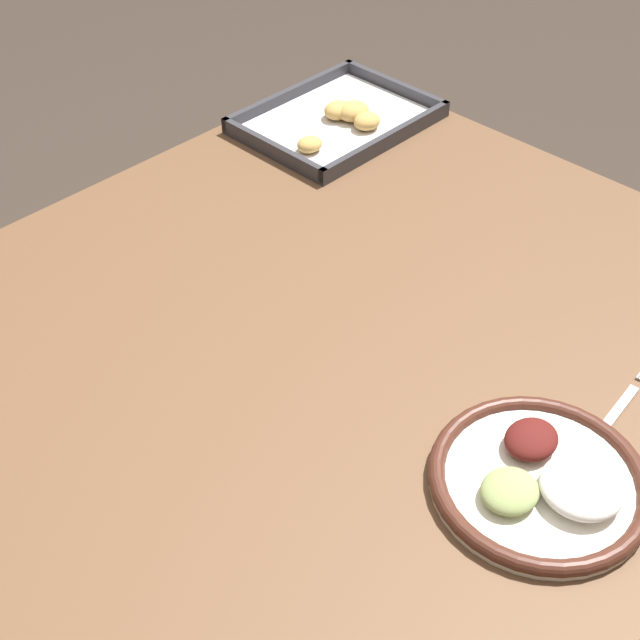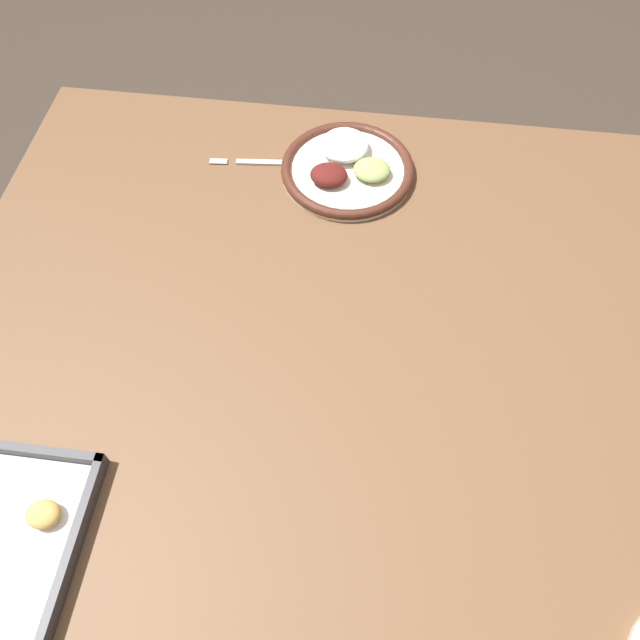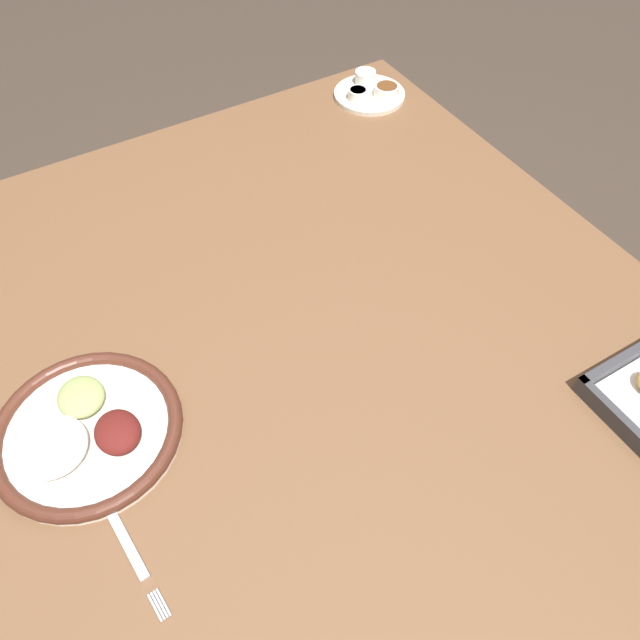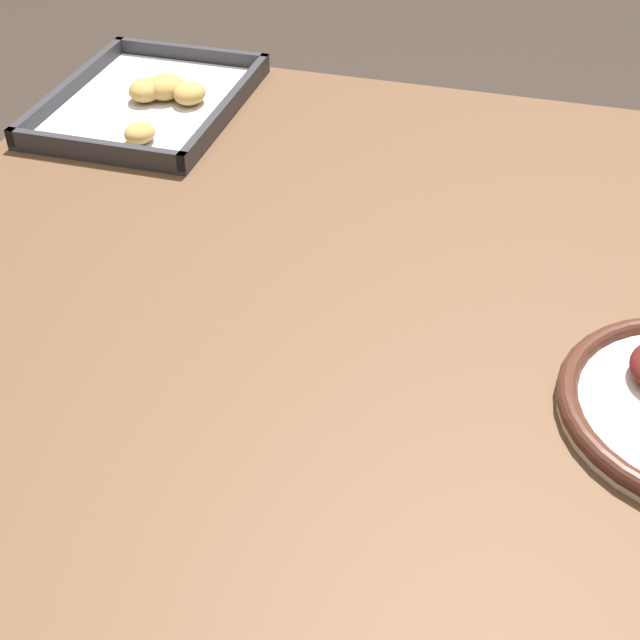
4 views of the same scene
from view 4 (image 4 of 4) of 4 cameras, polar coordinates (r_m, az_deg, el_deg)
dining_table at (r=0.95m, az=0.05°, el=-5.46°), size 1.25×1.08×0.74m
baking_tray at (r=1.35m, az=-10.72°, el=13.60°), size 0.34×0.26×0.04m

